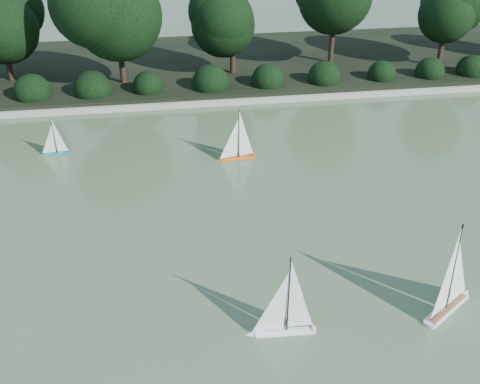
# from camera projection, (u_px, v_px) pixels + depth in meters

# --- Properties ---
(ground) EXTENTS (80.00, 80.00, 0.00)m
(ground) POSITION_uv_depth(u_px,v_px,m) (266.00, 274.00, 10.33)
(ground) COLOR #405332
(ground) RESTS_ON ground
(pond_coping) EXTENTS (40.00, 0.35, 0.18)m
(pond_coping) POSITION_uv_depth(u_px,v_px,m) (213.00, 102.00, 17.94)
(pond_coping) COLOR gray
(pond_coping) RESTS_ON ground
(far_bank) EXTENTS (40.00, 8.00, 0.30)m
(far_bank) POSITION_uv_depth(u_px,v_px,m) (202.00, 65.00, 21.31)
(far_bank) COLOR black
(far_bank) RESTS_ON ground
(tree_line) EXTENTS (26.31, 3.93, 4.39)m
(tree_line) POSITION_uv_depth(u_px,v_px,m) (239.00, 7.00, 18.88)
(tree_line) COLOR black
(tree_line) RESTS_ON ground
(shrub_hedge) EXTENTS (29.10, 1.10, 1.10)m
(shrub_hedge) POSITION_uv_depth(u_px,v_px,m) (210.00, 83.00, 18.53)
(shrub_hedge) COLOR black
(shrub_hedge) RESTS_ON ground
(sailboat_white_a) EXTENTS (1.22, 0.26, 1.66)m
(sailboat_white_a) POSITION_uv_depth(u_px,v_px,m) (279.00, 321.00, 8.87)
(sailboat_white_a) COLOR white
(sailboat_white_a) RESTS_ON ground
(sailboat_white_b) EXTENTS (1.29, 0.93, 1.94)m
(sailboat_white_b) POSITION_uv_depth(u_px,v_px,m) (453.00, 294.00, 9.39)
(sailboat_white_b) COLOR white
(sailboat_white_b) RESTS_ON ground
(sailboat_orange) EXTENTS (1.12, 0.28, 1.53)m
(sailboat_orange) POSITION_uv_depth(u_px,v_px,m) (234.00, 151.00, 14.41)
(sailboat_orange) COLOR orange
(sailboat_orange) RESTS_ON ground
(sailboat_teal) EXTENTS (0.85, 0.18, 1.17)m
(sailboat_teal) POSITION_uv_depth(u_px,v_px,m) (53.00, 148.00, 14.69)
(sailboat_teal) COLOR #10838C
(sailboat_teal) RESTS_ON ground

